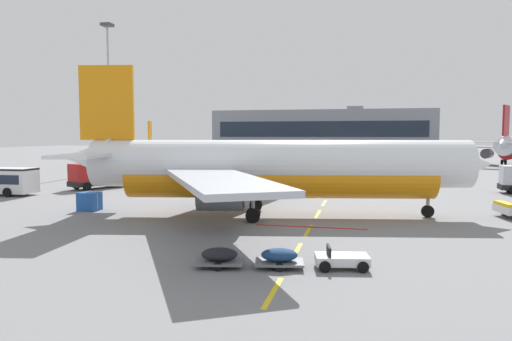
% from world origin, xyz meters
% --- Properties ---
extents(apron_paint_markings, '(8.00, 94.53, 0.01)m').
position_xyz_m(apron_paint_markings, '(18.00, 37.44, 0.00)').
color(apron_paint_markings, yellow).
rests_on(apron_paint_markings, ground).
extents(airliner_foreground, '(34.70, 34.04, 12.20)m').
position_xyz_m(airliner_foreground, '(14.46, 25.72, 3.95)').
color(airliner_foreground, white).
rests_on(airliner_foreground, ground).
extents(airliner_far_center, '(26.59, 27.35, 9.72)m').
position_xyz_m(airliner_far_center, '(-23.38, 77.56, 3.15)').
color(airliner_far_center, white).
rests_on(airliner_far_center, ground).
extents(catering_truck, '(5.36, 7.32, 3.14)m').
position_xyz_m(catering_truck, '(-10.29, 40.06, 1.65)').
color(catering_truck, black).
rests_on(catering_truck, ground).
extents(baggage_train, '(8.72, 3.08, 1.14)m').
position_xyz_m(baggage_train, '(17.66, 11.40, 0.52)').
color(baggage_train, silver).
rests_on(baggage_train, ground).
extents(uld_cargo_container, '(1.68, 1.64, 1.60)m').
position_xyz_m(uld_cargo_container, '(-1.69, 25.05, 0.80)').
color(uld_cargo_container, '#194C9E').
rests_on(uld_cargo_container, ground).
extents(apron_light_mast_near, '(1.80, 1.80, 26.01)m').
position_xyz_m(apron_light_mast_near, '(-22.37, 63.93, 16.09)').
color(apron_light_mast_near, slate).
rests_on(apron_light_mast_near, ground).
extents(terminal_satellite, '(81.10, 24.60, 17.27)m').
position_xyz_m(terminal_satellite, '(6.26, 169.66, 7.85)').
color(terminal_satellite, gray).
rests_on(terminal_satellite, ground).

